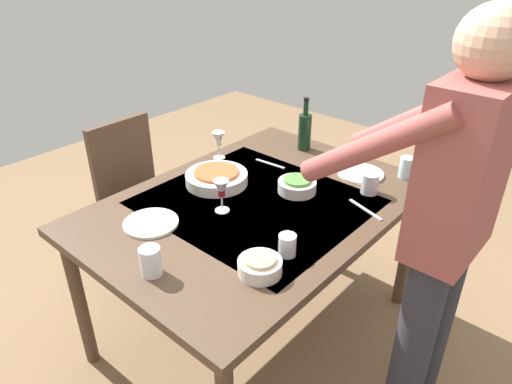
# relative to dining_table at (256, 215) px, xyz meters

# --- Properties ---
(ground_plane) EXTENTS (6.00, 6.00, 0.00)m
(ground_plane) POSITION_rel_dining_table_xyz_m (0.00, 0.00, -0.71)
(ground_plane) COLOR #846647
(dining_table) EXTENTS (1.52, 1.08, 0.78)m
(dining_table) POSITION_rel_dining_table_xyz_m (0.00, 0.00, 0.00)
(dining_table) COLOR #4C3828
(dining_table) RESTS_ON ground_plane
(chair_near) EXTENTS (0.40, 0.40, 0.91)m
(chair_near) POSITION_rel_dining_table_xyz_m (0.03, -0.92, -0.18)
(chair_near) COLOR #352114
(chair_near) RESTS_ON ground_plane
(person_server) EXTENTS (0.42, 0.61, 1.69)m
(person_server) POSITION_rel_dining_table_xyz_m (-0.07, 0.80, 0.26)
(person_server) COLOR #2D2D38
(person_server) RESTS_ON ground_plane
(wine_bottle) EXTENTS (0.07, 0.07, 0.30)m
(wine_bottle) POSITION_rel_dining_table_xyz_m (-0.62, -0.18, 0.18)
(wine_bottle) COLOR black
(wine_bottle) RESTS_ON dining_table
(wine_glass_left) EXTENTS (0.07, 0.07, 0.15)m
(wine_glass_left) POSITION_rel_dining_table_xyz_m (0.16, -0.06, 0.18)
(wine_glass_left) COLOR white
(wine_glass_left) RESTS_ON dining_table
(wine_glass_right) EXTENTS (0.07, 0.07, 0.15)m
(wine_glass_right) POSITION_rel_dining_table_xyz_m (-0.22, -0.46, 0.18)
(wine_glass_right) COLOR white
(wine_glass_right) RESTS_ON dining_table
(water_cup_near_left) EXTENTS (0.08, 0.08, 0.10)m
(water_cup_near_left) POSITION_rel_dining_table_xyz_m (-0.41, 0.34, 0.12)
(water_cup_near_left) COLOR silver
(water_cup_near_left) RESTS_ON dining_table
(water_cup_near_right) EXTENTS (0.08, 0.08, 0.11)m
(water_cup_near_right) POSITION_rel_dining_table_xyz_m (0.63, 0.06, 0.13)
(water_cup_near_right) COLOR silver
(water_cup_near_right) RESTS_ON dining_table
(water_cup_far_left) EXTENTS (0.07, 0.07, 0.11)m
(water_cup_far_left) POSITION_rel_dining_table_xyz_m (-0.67, 0.40, 0.12)
(water_cup_far_left) COLOR silver
(water_cup_far_left) RESTS_ON dining_table
(water_cup_far_right) EXTENTS (0.07, 0.07, 0.09)m
(water_cup_far_right) POSITION_rel_dining_table_xyz_m (0.22, 0.35, 0.11)
(water_cup_far_right) COLOR silver
(water_cup_far_right) RESTS_ON dining_table
(serving_bowl_pasta) EXTENTS (0.30, 0.30, 0.07)m
(serving_bowl_pasta) POSITION_rel_dining_table_xyz_m (-0.01, -0.26, 0.10)
(serving_bowl_pasta) COLOR silver
(serving_bowl_pasta) RESTS_ON dining_table
(side_bowl_salad) EXTENTS (0.18, 0.18, 0.07)m
(side_bowl_salad) POSITION_rel_dining_table_xyz_m (-0.20, 0.08, 0.10)
(side_bowl_salad) COLOR silver
(side_bowl_salad) RESTS_ON dining_table
(side_bowl_bread) EXTENTS (0.16, 0.16, 0.07)m
(side_bowl_bread) POSITION_rel_dining_table_xyz_m (0.37, 0.34, 0.10)
(side_bowl_bread) COLOR silver
(side_bowl_bread) RESTS_ON dining_table
(dinner_plate_near) EXTENTS (0.23, 0.23, 0.01)m
(dinner_plate_near) POSITION_rel_dining_table_xyz_m (0.43, -0.21, 0.08)
(dinner_plate_near) COLOR silver
(dinner_plate_near) RESTS_ON dining_table
(dinner_plate_far) EXTENTS (0.23, 0.23, 0.01)m
(dinner_plate_far) POSITION_rel_dining_table_xyz_m (-0.55, 0.22, 0.08)
(dinner_plate_far) COLOR silver
(dinner_plate_far) RESTS_ON dining_table
(table_knife) EXTENTS (0.07, 0.19, 0.00)m
(table_knife) POSITION_rel_dining_table_xyz_m (-0.26, 0.41, 0.07)
(table_knife) COLOR silver
(table_knife) RESTS_ON dining_table
(table_fork) EXTENTS (0.03, 0.18, 0.00)m
(table_fork) POSITION_rel_dining_table_xyz_m (-0.34, -0.20, 0.07)
(table_fork) COLOR silver
(table_fork) RESTS_ON dining_table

